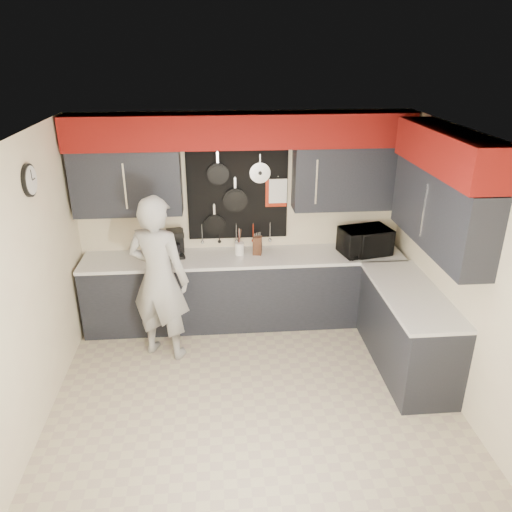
{
  "coord_description": "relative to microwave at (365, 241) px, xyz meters",
  "views": [
    {
      "loc": [
        -0.33,
        -4.12,
        3.33
      ],
      "look_at": [
        0.07,
        0.5,
        1.32
      ],
      "focal_mm": 35.0,
      "sensor_mm": 36.0,
      "label": 1
    }
  ],
  "objects": [
    {
      "name": "ground",
      "position": [
        -1.48,
        -1.4,
        -1.08
      ],
      "size": [
        4.0,
        4.0,
        0.0
      ],
      "primitive_type": "plane",
      "color": "tan",
      "rests_on": "ground"
    },
    {
      "name": "back_wall_assembly",
      "position": [
        -1.47,
        0.2,
        0.93
      ],
      "size": [
        4.0,
        0.36,
        2.6
      ],
      "color": "#FAEEC1",
      "rests_on": "ground"
    },
    {
      "name": "right_wall_assembly",
      "position": [
        0.37,
        -1.14,
        0.86
      ],
      "size": [
        0.36,
        3.5,
        2.6
      ],
      "color": "#FAEEC1",
      "rests_on": "ground"
    },
    {
      "name": "left_wall_assembly",
      "position": [
        -3.48,
        -1.38,
        0.25
      ],
      "size": [
        0.05,
        3.5,
        2.6
      ],
      "color": "#FAEEC1",
      "rests_on": "ground"
    },
    {
      "name": "base_cabinets",
      "position": [
        -0.99,
        -0.27,
        -0.62
      ],
      "size": [
        3.95,
        2.2,
        0.92
      ],
      "color": "black",
      "rests_on": "ground"
    },
    {
      "name": "microwave",
      "position": [
        0.0,
        0.0,
        0.0
      ],
      "size": [
        0.66,
        0.51,
        0.32
      ],
      "primitive_type": "imported",
      "rotation": [
        0.0,
        0.0,
        0.22
      ],
      "color": "black",
      "rests_on": "base_cabinets"
    },
    {
      "name": "knife_block",
      "position": [
        -1.31,
        0.09,
        -0.05
      ],
      "size": [
        0.12,
        0.12,
        0.23
      ],
      "primitive_type": "cube",
      "rotation": [
        0.0,
        0.0,
        -0.2
      ],
      "color": "#391C12",
      "rests_on": "base_cabinets"
    },
    {
      "name": "utensil_crock",
      "position": [
        -1.53,
        0.1,
        -0.09
      ],
      "size": [
        0.12,
        0.12,
        0.15
      ],
      "primitive_type": "cylinder",
      "color": "white",
      "rests_on": "base_cabinets"
    },
    {
      "name": "coffee_maker",
      "position": [
        -2.3,
        0.11,
        0.01
      ],
      "size": [
        0.23,
        0.26,
        0.34
      ],
      "rotation": [
        0.0,
        0.0,
        0.22
      ],
      "color": "black",
      "rests_on": "base_cabinets"
    },
    {
      "name": "person",
      "position": [
        -2.44,
        -0.57,
        -0.14
      ],
      "size": [
        0.81,
        0.69,
        1.89
      ],
      "primitive_type": "imported",
      "rotation": [
        0.0,
        0.0,
        2.75
      ],
      "color": "#A0A19E",
      "rests_on": "ground"
    }
  ]
}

